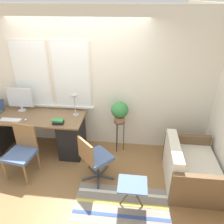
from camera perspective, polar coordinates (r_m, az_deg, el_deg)
name	(u,v)px	position (r m, az deg, el deg)	size (l,w,h in m)	color
ground_plane	(75,164)	(4.29, -9.58, -13.16)	(14.00, 14.00, 0.00)	olive
wall_back_with_window	(79,82)	(4.26, -8.57, 7.88)	(9.00, 0.12, 2.70)	white
desk	(33,132)	(4.62, -19.90, -4.92)	(2.06, 0.71, 0.78)	brown
monitor	(20,99)	(4.62, -22.92, 3.25)	(0.51, 0.16, 0.47)	silver
keyboard	(10,120)	(4.43, -24.99, -1.89)	(0.38, 0.12, 0.02)	silver
mouse	(26,120)	(4.30, -21.64, -1.91)	(0.04, 0.06, 0.03)	silver
desk_lamp	(74,98)	(4.11, -9.80, 3.55)	(0.12, 0.12, 0.45)	#ADADB2
book_stack	(58,122)	(4.01, -13.90, -2.48)	(0.21, 0.15, 0.08)	black
desk_chair_wooden	(22,150)	(4.08, -22.51, -9.20)	(0.51, 0.52, 0.90)	olive
office_chair_swivel	(94,157)	(3.67, -4.68, -11.76)	(0.61, 0.61, 0.84)	#47474C
couch_loveseat	(189,169)	(3.94, 19.47, -13.82)	(0.80, 1.10, 0.74)	white
plant_stand	(119,126)	(4.25, 1.94, -3.74)	(0.21, 0.21, 0.68)	#333338
potted_plant	(120,111)	(4.08, 2.01, 0.31)	(0.33, 0.33, 0.40)	#9E6B4C
floor_rug_striped	(122,204)	(3.60, 2.51, -22.88)	(1.45, 0.72, 0.01)	gray
folding_stool	(132,186)	(3.30, 5.35, -18.69)	(0.42, 0.36, 0.45)	slate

